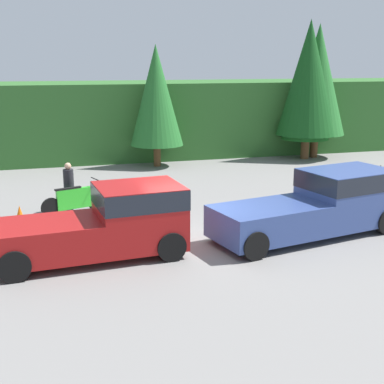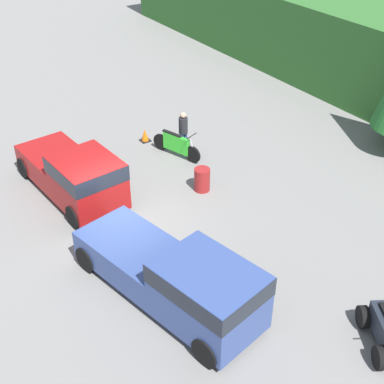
{
  "view_description": "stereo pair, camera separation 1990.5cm",
  "coord_description": "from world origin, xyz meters",
  "px_view_note": "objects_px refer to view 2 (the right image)",
  "views": [
    {
      "loc": [
        -4.05,
        -14.3,
        5.18
      ],
      "look_at": [
        0.71,
        2.37,
        0.95
      ],
      "focal_mm": 50.0,
      "sensor_mm": 36.0,
      "label": 1
    },
    {
      "loc": [
        13.05,
        -5.8,
        10.81
      ],
      "look_at": [
        0.71,
        2.37,
        0.95
      ],
      "focal_mm": 50.0,
      "sensor_mm": 36.0,
      "label": 2
    }
  ],
  "objects_px": {
    "rider_person": "(183,131)",
    "pickup_truck_red": "(76,174)",
    "dirt_bike": "(176,145)",
    "pickup_truck_second": "(181,279)",
    "steel_barrel": "(202,179)",
    "traffic_cone": "(145,135)"
  },
  "relations": [
    {
      "from": "pickup_truck_red",
      "to": "dirt_bike",
      "type": "xyz_separation_m",
      "value": [
        -0.62,
        4.53,
        -0.51
      ]
    },
    {
      "from": "dirt_bike",
      "to": "traffic_cone",
      "type": "xyz_separation_m",
      "value": [
        -1.82,
        -0.43,
        -0.24
      ]
    },
    {
      "from": "pickup_truck_second",
      "to": "traffic_cone",
      "type": "relative_size",
      "value": 11.28
    },
    {
      "from": "dirt_bike",
      "to": "pickup_truck_second",
      "type": "bearing_deg",
      "value": -49.53
    },
    {
      "from": "pickup_truck_second",
      "to": "traffic_cone",
      "type": "xyz_separation_m",
      "value": [
        -8.96,
        3.91,
        -0.76
      ]
    },
    {
      "from": "pickup_truck_red",
      "to": "pickup_truck_second",
      "type": "relative_size",
      "value": 0.84
    },
    {
      "from": "pickup_truck_second",
      "to": "traffic_cone",
      "type": "height_order",
      "value": "pickup_truck_second"
    },
    {
      "from": "pickup_truck_red",
      "to": "traffic_cone",
      "type": "bearing_deg",
      "value": 116.15
    },
    {
      "from": "dirt_bike",
      "to": "rider_person",
      "type": "xyz_separation_m",
      "value": [
        -0.14,
        0.43,
        0.46
      ]
    },
    {
      "from": "dirt_bike",
      "to": "pickup_truck_red",
      "type": "bearing_deg",
      "value": -100.42
    },
    {
      "from": "pickup_truck_red",
      "to": "steel_barrel",
      "type": "height_order",
      "value": "pickup_truck_red"
    },
    {
      "from": "pickup_truck_red",
      "to": "steel_barrel",
      "type": "distance_m",
      "value": 4.49
    },
    {
      "from": "pickup_truck_red",
      "to": "pickup_truck_second",
      "type": "bearing_deg",
      "value": -3.0
    },
    {
      "from": "pickup_truck_red",
      "to": "rider_person",
      "type": "height_order",
      "value": "pickup_truck_red"
    },
    {
      "from": "steel_barrel",
      "to": "dirt_bike",
      "type": "bearing_deg",
      "value": 168.08
    },
    {
      "from": "pickup_truck_second",
      "to": "rider_person",
      "type": "relative_size",
      "value": 3.53
    },
    {
      "from": "traffic_cone",
      "to": "steel_barrel",
      "type": "bearing_deg",
      "value": -1.59
    },
    {
      "from": "traffic_cone",
      "to": "steel_barrel",
      "type": "relative_size",
      "value": 0.62
    },
    {
      "from": "traffic_cone",
      "to": "rider_person",
      "type": "bearing_deg",
      "value": 27.11
    },
    {
      "from": "pickup_truck_red",
      "to": "steel_barrel",
      "type": "bearing_deg",
      "value": 58.4
    },
    {
      "from": "rider_person",
      "to": "pickup_truck_red",
      "type": "bearing_deg",
      "value": -92.99
    },
    {
      "from": "pickup_truck_red",
      "to": "dirt_bike",
      "type": "distance_m",
      "value": 4.6
    }
  ]
}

